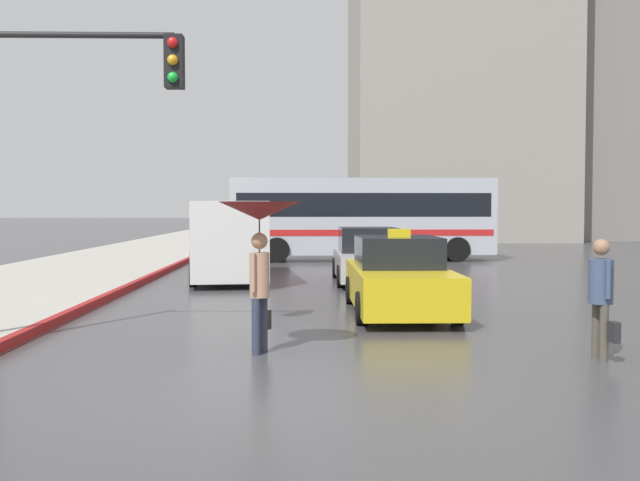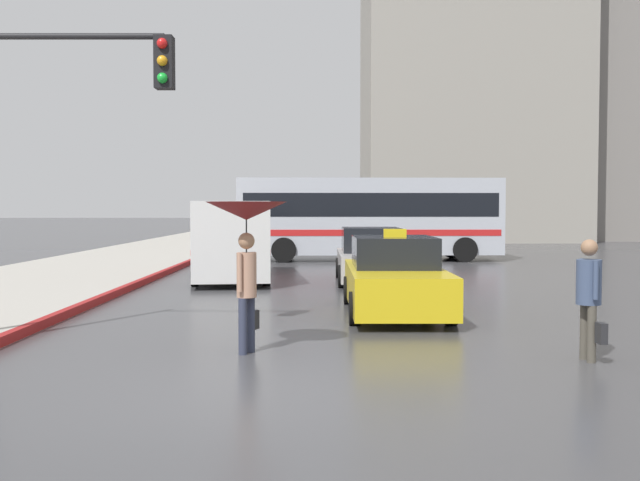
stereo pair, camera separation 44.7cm
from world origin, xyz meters
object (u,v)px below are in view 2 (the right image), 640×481
object	(u,v)px
taxi	(397,279)
sedan_red	(374,258)
ambulance_van	(234,236)
city_bus	(372,215)
pedestrian_with_umbrella	(249,227)
pedestrian_man	(593,291)
traffic_light	(65,117)

from	to	relation	value
taxi	sedan_red	size ratio (longest dim) A/B	1.05
ambulance_van	taxi	bearing A→B (deg)	113.78
city_bus	pedestrian_with_umbrella	distance (m)	19.43
pedestrian_man	city_bus	bearing A→B (deg)	179.51
ambulance_van	pedestrian_man	world-z (taller)	ambulance_van
taxi	pedestrian_with_umbrella	xyz separation A→B (m)	(-2.52, -4.10, 1.12)
pedestrian_with_umbrella	sedan_red	bearing A→B (deg)	12.74
traffic_light	sedan_red	bearing A→B (deg)	59.95
sedan_red	traffic_light	world-z (taller)	traffic_light
sedan_red	city_bus	bearing A→B (deg)	-93.26
taxi	traffic_light	distance (m)	6.90
sedan_red	city_bus	world-z (taller)	city_bus
city_bus	traffic_light	distance (m)	19.29
taxi	ambulance_van	bearing A→B (deg)	-59.47
sedan_red	city_bus	xyz separation A→B (m)	(0.51, 8.94, 1.12)
pedestrian_man	ambulance_van	bearing A→B (deg)	-157.04
taxi	ambulance_van	distance (m)	8.01
traffic_light	pedestrian_man	bearing A→B (deg)	-10.89
taxi	sedan_red	distance (m)	6.16
ambulance_van	pedestrian_with_umbrella	distance (m)	11.11
traffic_light	ambulance_van	bearing A→B (deg)	82.13
city_bus	traffic_light	world-z (taller)	traffic_light
pedestrian_with_umbrella	pedestrian_man	size ratio (longest dim) A/B	1.31
city_bus	traffic_light	size ratio (longest dim) A/B	2.07
city_bus	pedestrian_with_umbrella	xyz separation A→B (m)	(-2.99, -19.20, 0.01)
sedan_red	pedestrian_with_umbrella	xyz separation A→B (m)	(-2.48, -10.27, 1.12)
ambulance_van	city_bus	bearing A→B (deg)	-125.58
sedan_red	ambulance_van	world-z (taller)	ambulance_van
pedestrian_with_umbrella	pedestrian_man	bearing A→B (deg)	-70.33
ambulance_van	traffic_light	distance (m)	10.40
pedestrian_man	pedestrian_with_umbrella	bearing A→B (deg)	-102.07
pedestrian_with_umbrella	traffic_light	xyz separation A→B (m)	(-2.93, 0.92, 1.67)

